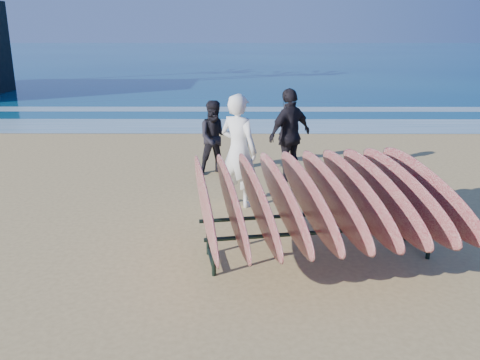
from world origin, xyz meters
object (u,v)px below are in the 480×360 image
at_px(person_dark_a, 215,138).
at_px(person_dark_b, 290,135).
at_px(surfboard_rack, 320,196).
at_px(person_white, 239,151).

relative_size(person_dark_a, person_dark_b, 0.84).
bearing_deg(surfboard_rack, person_dark_a, 101.40).
bearing_deg(person_dark_b, surfboard_rack, 50.10).
xyz_separation_m(person_white, person_dark_b, (1.03, 1.54, -0.04)).
bearing_deg(person_dark_b, person_white, 15.18).
bearing_deg(person_white, surfboard_rack, 151.82).
xyz_separation_m(person_white, person_dark_a, (-0.51, 1.96, -0.20)).
distance_m(surfboard_rack, person_dark_b, 3.72).
relative_size(surfboard_rack, person_dark_a, 2.29).
bearing_deg(person_dark_a, person_white, -89.37).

